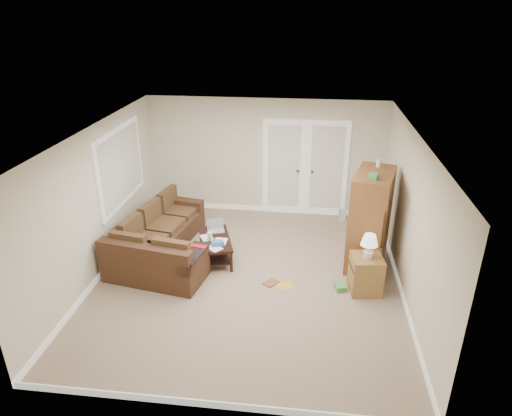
# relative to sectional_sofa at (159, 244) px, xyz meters

# --- Properties ---
(floor) EXTENTS (5.50, 5.50, 0.00)m
(floor) POSITION_rel_sectional_sofa_xyz_m (1.67, -0.44, -0.30)
(floor) COLOR gray
(floor) RESTS_ON ground
(ceiling) EXTENTS (5.00, 5.50, 0.02)m
(ceiling) POSITION_rel_sectional_sofa_xyz_m (1.67, -0.44, 2.20)
(ceiling) COLOR white
(ceiling) RESTS_ON wall_back
(wall_left) EXTENTS (0.02, 5.50, 2.50)m
(wall_left) POSITION_rel_sectional_sofa_xyz_m (-0.83, -0.44, 0.95)
(wall_left) COLOR beige
(wall_left) RESTS_ON floor
(wall_right) EXTENTS (0.02, 5.50, 2.50)m
(wall_right) POSITION_rel_sectional_sofa_xyz_m (4.17, -0.44, 0.95)
(wall_right) COLOR beige
(wall_right) RESTS_ON floor
(wall_back) EXTENTS (5.00, 0.02, 2.50)m
(wall_back) POSITION_rel_sectional_sofa_xyz_m (1.67, 2.31, 0.95)
(wall_back) COLOR beige
(wall_back) RESTS_ON floor
(wall_front) EXTENTS (5.00, 0.02, 2.50)m
(wall_front) POSITION_rel_sectional_sofa_xyz_m (1.67, -3.19, 0.95)
(wall_front) COLOR beige
(wall_front) RESTS_ON floor
(baseboards) EXTENTS (5.00, 5.50, 0.10)m
(baseboards) POSITION_rel_sectional_sofa_xyz_m (1.67, -0.44, -0.25)
(baseboards) COLOR white
(baseboards) RESTS_ON floor
(french_doors) EXTENTS (1.80, 0.05, 2.13)m
(french_doors) POSITION_rel_sectional_sofa_xyz_m (2.52, 2.28, 0.73)
(french_doors) COLOR white
(french_doors) RESTS_ON floor
(window_left) EXTENTS (0.05, 1.92, 1.42)m
(window_left) POSITION_rel_sectional_sofa_xyz_m (-0.79, 0.56, 1.25)
(window_left) COLOR white
(window_left) RESTS_ON wall_left
(sectional_sofa) EXTENTS (1.78, 2.75, 0.77)m
(sectional_sofa) POSITION_rel_sectional_sofa_xyz_m (0.00, 0.00, 0.00)
(sectional_sofa) COLOR #442A1A
(sectional_sofa) RESTS_ON floor
(coffee_table) EXTENTS (0.81, 1.14, 0.71)m
(coffee_table) POSITION_rel_sectional_sofa_xyz_m (1.00, 0.13, -0.07)
(coffee_table) COLOR black
(coffee_table) RESTS_ON floor
(tv_armoire) EXTENTS (0.85, 1.19, 1.85)m
(tv_armoire) POSITION_rel_sectional_sofa_xyz_m (3.68, 0.28, 0.57)
(tv_armoire) COLOR brown
(tv_armoire) RESTS_ON floor
(side_cabinet) EXTENTS (0.53, 0.53, 1.02)m
(side_cabinet) POSITION_rel_sectional_sofa_xyz_m (3.58, -0.59, 0.06)
(side_cabinet) COLOR olive
(side_cabinet) RESTS_ON floor
(space_heater) EXTENTS (0.13, 0.12, 0.29)m
(space_heater) POSITION_rel_sectional_sofa_xyz_m (3.36, 2.01, -0.16)
(space_heater) COLOR white
(space_heater) RESTS_ON floor
(floor_magazine) EXTENTS (0.32, 0.29, 0.01)m
(floor_magazine) POSITION_rel_sectional_sofa_xyz_m (2.30, -0.61, -0.30)
(floor_magazine) COLOR gold
(floor_magazine) RESTS_ON floor
(floor_greenbox) EXTENTS (0.22, 0.25, 0.09)m
(floor_greenbox) POSITION_rel_sectional_sofa_xyz_m (3.20, -0.59, -0.26)
(floor_greenbox) COLOR #459947
(floor_greenbox) RESTS_ON floor
(floor_book) EXTENTS (0.29, 0.30, 0.02)m
(floor_book) POSITION_rel_sectional_sofa_xyz_m (1.99, -0.51, -0.29)
(floor_book) COLOR brown
(floor_book) RESTS_ON floor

